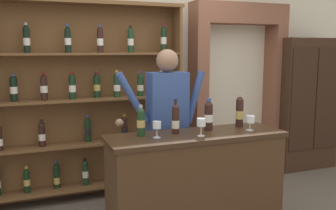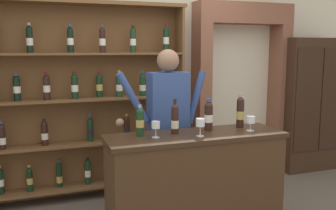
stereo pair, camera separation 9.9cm
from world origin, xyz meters
TOP-DOWN VIEW (x-y plane):
  - back_wall at (-0.00, 1.63)m, footprint 12.00×0.19m
  - wine_shelf at (-0.76, 1.29)m, footprint 2.32×0.29m
  - archway_doorway at (1.31, 1.50)m, footprint 1.35×0.45m
  - side_cabinet at (2.34, 1.27)m, footprint 0.89×0.43m
  - tasting_counter at (0.02, -0.00)m, footprint 1.60×0.51m
  - shopkeeper at (-0.07, 0.48)m, footprint 0.94×0.22m
  - tasting_bottle_vin_santo at (-0.46, 0.10)m, footprint 0.07×0.07m
  - tasting_bottle_grappa at (-0.15, 0.07)m, footprint 0.07×0.07m
  - tasting_bottle_bianco at (0.19, 0.08)m, footprint 0.08×0.08m
  - tasting_bottle_prosecco at (0.53, 0.11)m, footprint 0.07×0.07m
  - wine_glass_spare at (0.02, -0.10)m, footprint 0.08×0.08m
  - wine_glass_center at (-0.35, -0.02)m, footprint 0.07×0.07m
  - wine_glass_left at (0.54, -0.06)m, footprint 0.08×0.08m

SIDE VIEW (x-z plane):
  - tasting_counter at x=0.02m, z-range 0.00..0.96m
  - side_cabinet at x=2.34m, z-range 0.00..1.84m
  - shopkeeper at x=-0.07m, z-range 0.19..1.89m
  - wine_glass_left at x=0.54m, z-range 0.98..1.12m
  - wine_glass_center at x=-0.35m, z-range 0.99..1.13m
  - wine_glass_spare at x=0.02m, z-range 0.99..1.15m
  - tasting_bottle_vin_santo at x=-0.46m, z-range 0.95..1.22m
  - tasting_bottle_grappa at x=-0.15m, z-range 0.93..1.25m
  - tasting_bottle_bianco at x=0.19m, z-range 0.95..1.25m
  - tasting_bottle_prosecco at x=0.53m, z-range 0.95..1.27m
  - wine_shelf at x=-0.76m, z-range 0.06..2.27m
  - archway_doorway at x=1.31m, z-range 0.14..2.43m
  - back_wall at x=0.00m, z-range 0.00..3.11m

